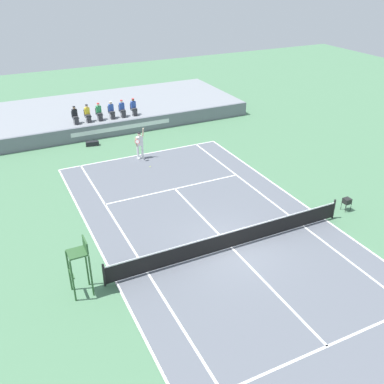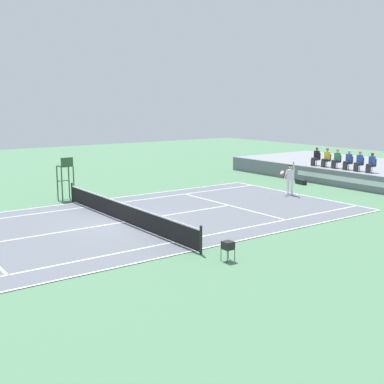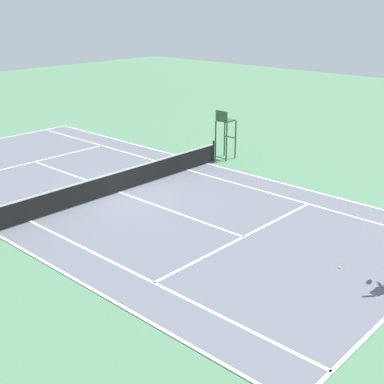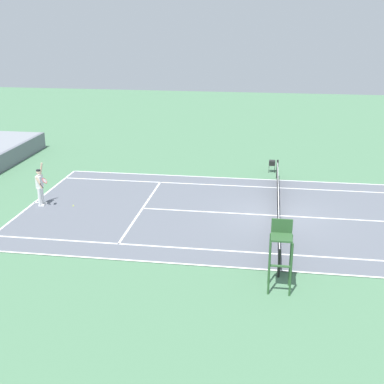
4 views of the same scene
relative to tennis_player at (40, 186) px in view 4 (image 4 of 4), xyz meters
The scene contains 7 objects.
ground_plane 11.42m from the tennis_player, 88.64° to the right, with size 80.00×80.00×0.00m, color #4C7A56.
court 11.42m from the tennis_player, 88.64° to the right, with size 11.08×23.88×0.03m.
net 11.39m from the tennis_player, 88.64° to the right, with size 11.98×0.10×1.07m.
tennis_player is the anchor object (origin of this frame).
tennis_ball 1.85m from the tennis_player, 87.55° to the right, with size 0.07×0.07×0.07m, color #D1E533.
umpire_chair 13.12m from the tennis_player, 119.79° to the right, with size 0.77×0.77×2.44m.
ball_hopper 13.31m from the tennis_player, 56.33° to the right, with size 0.36×0.36×0.70m.
Camera 4 is at (-22.69, 0.59, 8.85)m, focal length 48.63 mm.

